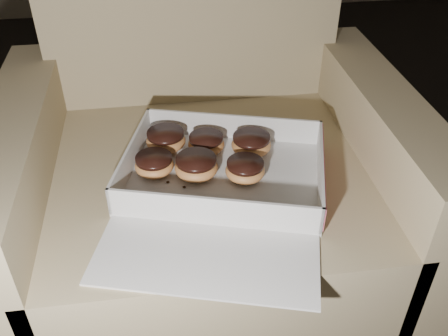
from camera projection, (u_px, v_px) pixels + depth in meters
floor at (376, 265)px, 1.46m from camera, size 4.50×4.50×0.00m
armchair at (206, 189)px, 1.26m from camera, size 0.93×0.79×0.98m
bakery_box at (223, 186)px, 1.04m from camera, size 0.53×0.58×0.07m
donut_a at (251, 144)px, 1.13m from camera, size 0.09×0.09×0.05m
donut_b at (196, 166)px, 1.06m from camera, size 0.09×0.09×0.05m
donut_c at (245, 170)px, 1.06m from camera, size 0.08×0.08×0.04m
donut_d at (154, 164)px, 1.07m from camera, size 0.08×0.08×0.04m
donut_e at (166, 140)px, 1.15m from camera, size 0.09×0.09×0.05m
donut_f at (206, 143)px, 1.14m from camera, size 0.08×0.08×0.04m
crumb_a at (253, 180)px, 1.06m from camera, size 0.01×0.01×0.00m
crumb_b at (127, 197)px, 1.02m from camera, size 0.01×0.01×0.00m
crumb_c at (168, 182)px, 1.06m from camera, size 0.01×0.01×0.00m
crumb_d at (184, 187)px, 1.04m from camera, size 0.01×0.01×0.00m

